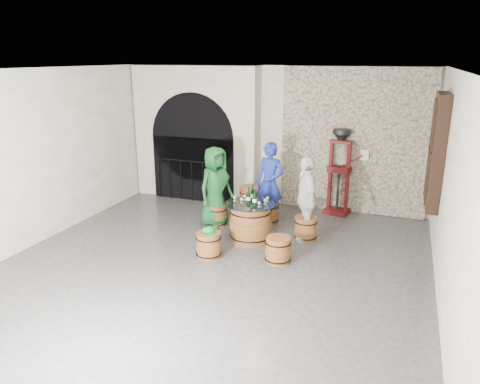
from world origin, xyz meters
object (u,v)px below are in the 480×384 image
(wine_bottle_left, at_px, (248,197))
(corking_press, at_px, (340,166))
(person_green, at_px, (216,187))
(barrel_table, at_px, (251,222))
(barrel_stool_far, at_px, (268,212))
(person_white, at_px, (306,199))
(person_blue, at_px, (270,183))
(wine_bottle_center, at_px, (255,199))
(barrel_stool_right, at_px, (306,228))
(barrel_stool_near_right, at_px, (278,250))
(wine_bottle_right, at_px, (253,194))
(side_barrel, at_px, (251,201))
(barrel_stool_near_left, at_px, (209,245))
(barrel_stool_left, at_px, (217,215))

(wine_bottle_left, relative_size, corking_press, 0.17)
(person_green, relative_size, corking_press, 0.88)
(wine_bottle_left, bearing_deg, corking_press, 58.44)
(barrel_table, bearing_deg, barrel_stool_far, 88.11)
(barrel_table, xyz_separation_m, corking_press, (1.31, 2.15, 0.73))
(person_white, bearing_deg, person_blue, -151.47)
(wine_bottle_center, bearing_deg, barrel_stool_right, 31.32)
(person_green, bearing_deg, barrel_stool_near_right, -103.08)
(wine_bottle_right, relative_size, side_barrel, 0.49)
(barrel_table, height_order, barrel_stool_far, barrel_table)
(wine_bottle_left, relative_size, wine_bottle_center, 1.00)
(wine_bottle_center, bearing_deg, barrel_stool_near_left, -123.17)
(person_green, distance_m, side_barrel, 1.07)
(person_white, distance_m, wine_bottle_center, 1.00)
(person_blue, bearing_deg, person_white, -27.32)
(barrel_stool_near_left, relative_size, person_green, 0.27)
(barrel_stool_near_right, relative_size, wine_bottle_right, 1.41)
(barrel_stool_near_right, distance_m, wine_bottle_left, 1.25)
(person_blue, height_order, wine_bottle_right, person_blue)
(barrel_stool_right, distance_m, barrel_stool_near_left, 1.98)
(person_blue, bearing_deg, barrel_stool_left, -137.58)
(barrel_stool_near_right, relative_size, person_green, 0.27)
(person_blue, relative_size, side_barrel, 2.58)
(barrel_table, height_order, person_blue, person_blue)
(person_green, relative_size, person_white, 1.02)
(barrel_stool_far, height_order, person_white, person_white)
(barrel_table, height_order, barrel_stool_near_right, barrel_table)
(barrel_stool_right, height_order, side_barrel, side_barrel)
(barrel_table, bearing_deg, barrel_stool_left, 150.51)
(wine_bottle_left, bearing_deg, barrel_stool_far, 86.44)
(barrel_stool_left, relative_size, corking_press, 0.24)
(barrel_stool_right, xyz_separation_m, corking_press, (0.34, 1.74, 0.88))
(barrel_stool_far, distance_m, person_blue, 0.63)
(barrel_table, relative_size, barrel_stool_near_left, 2.13)
(barrel_stool_far, relative_size, wine_bottle_right, 1.41)
(barrel_stool_far, bearing_deg, wine_bottle_center, -86.18)
(barrel_stool_left, xyz_separation_m, barrel_stool_right, (1.90, -0.11, 0.00))
(barrel_stool_near_left, distance_m, corking_press, 3.68)
(barrel_stool_near_right, height_order, barrel_stool_near_left, same)
(barrel_table, distance_m, barrel_stool_near_left, 1.07)
(barrel_stool_far, bearing_deg, barrel_table, -91.89)
(barrel_stool_far, height_order, wine_bottle_center, wine_bottle_center)
(barrel_stool_left, xyz_separation_m, barrel_stool_near_right, (1.68, -1.27, 0.00))
(barrel_stool_right, height_order, barrel_stool_near_right, same)
(barrel_stool_left, distance_m, barrel_stool_far, 1.10)
(wine_bottle_right, distance_m, corking_press, 2.41)
(barrel_stool_left, relative_size, wine_bottle_left, 1.41)
(barrel_table, height_order, wine_bottle_right, wine_bottle_right)
(barrel_table, height_order, wine_bottle_left, wine_bottle_left)
(person_white, relative_size, wine_bottle_left, 5.05)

